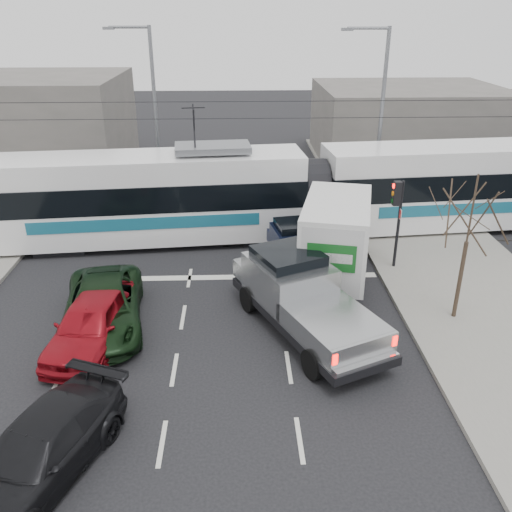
{
  "coord_description": "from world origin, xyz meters",
  "views": [
    {
      "loc": [
        0.25,
        -13.25,
        9.74
      ],
      "look_at": [
        0.87,
        4.07,
        1.8
      ],
      "focal_mm": 38.0,
      "sensor_mm": 36.0,
      "label": 1
    }
  ],
  "objects_px": {
    "traffic_signal": "(397,206)",
    "tram": "(312,191)",
    "dark_car": "(39,451)",
    "silver_pickup": "(300,295)",
    "box_truck": "(336,239)",
    "street_lamp_near": "(378,111)",
    "street_lamp_far": "(151,105)",
    "red_car": "(92,323)",
    "green_car": "(103,307)",
    "bare_tree": "(471,216)",
    "navy_pickup": "(299,252)"
  },
  "relations": [
    {
      "from": "traffic_signal",
      "to": "tram",
      "type": "relative_size",
      "value": 0.12
    },
    {
      "from": "traffic_signal",
      "to": "tram",
      "type": "bearing_deg",
      "value": 124.96
    },
    {
      "from": "traffic_signal",
      "to": "dark_car",
      "type": "height_order",
      "value": "traffic_signal"
    },
    {
      "from": "silver_pickup",
      "to": "box_truck",
      "type": "bearing_deg",
      "value": 39.14
    },
    {
      "from": "street_lamp_near",
      "to": "street_lamp_far",
      "type": "distance_m",
      "value": 11.67
    },
    {
      "from": "box_truck",
      "to": "street_lamp_far",
      "type": "bearing_deg",
      "value": 142.39
    },
    {
      "from": "red_car",
      "to": "green_car",
      "type": "bearing_deg",
      "value": 93.18
    },
    {
      "from": "street_lamp_far",
      "to": "red_car",
      "type": "height_order",
      "value": "street_lamp_far"
    },
    {
      "from": "street_lamp_near",
      "to": "green_car",
      "type": "distance_m",
      "value": 16.89
    },
    {
      "from": "bare_tree",
      "to": "traffic_signal",
      "type": "xyz_separation_m",
      "value": [
        -1.13,
        4.0,
        -1.05
      ]
    },
    {
      "from": "green_car",
      "to": "traffic_signal",
      "type": "bearing_deg",
      "value": 11.85
    },
    {
      "from": "street_lamp_near",
      "to": "street_lamp_far",
      "type": "relative_size",
      "value": 1.0
    },
    {
      "from": "tram",
      "to": "box_truck",
      "type": "xyz_separation_m",
      "value": [
        0.34,
        -4.7,
        -0.44
      ]
    },
    {
      "from": "tram",
      "to": "dark_car",
      "type": "bearing_deg",
      "value": -124.25
    },
    {
      "from": "dark_car",
      "to": "silver_pickup",
      "type": "bearing_deg",
      "value": 65.02
    },
    {
      "from": "traffic_signal",
      "to": "box_truck",
      "type": "relative_size",
      "value": 0.5
    },
    {
      "from": "box_truck",
      "to": "red_car",
      "type": "distance_m",
      "value": 9.5
    },
    {
      "from": "silver_pickup",
      "to": "navy_pickup",
      "type": "distance_m",
      "value": 3.93
    },
    {
      "from": "box_truck",
      "to": "green_car",
      "type": "xyz_separation_m",
      "value": [
        -8.28,
        -3.29,
        -0.92
      ]
    },
    {
      "from": "navy_pickup",
      "to": "green_car",
      "type": "xyz_separation_m",
      "value": [
        -6.92,
        -3.66,
        -0.24
      ]
    },
    {
      "from": "tram",
      "to": "silver_pickup",
      "type": "distance_m",
      "value": 8.4
    },
    {
      "from": "traffic_signal",
      "to": "navy_pickup",
      "type": "relative_size",
      "value": 0.72
    },
    {
      "from": "tram",
      "to": "red_car",
      "type": "relative_size",
      "value": 6.24
    },
    {
      "from": "bare_tree",
      "to": "box_truck",
      "type": "distance_m",
      "value": 5.3
    },
    {
      "from": "bare_tree",
      "to": "box_truck",
      "type": "xyz_separation_m",
      "value": [
        -3.58,
        3.29,
        -2.11
      ]
    },
    {
      "from": "street_lamp_near",
      "to": "red_car",
      "type": "xyz_separation_m",
      "value": [
        -11.67,
        -12.6,
        -4.31
      ]
    },
    {
      "from": "traffic_signal",
      "to": "tram",
      "type": "xyz_separation_m",
      "value": [
        -2.79,
        4.0,
        -0.63
      ]
    },
    {
      "from": "green_car",
      "to": "red_car",
      "type": "relative_size",
      "value": 1.15
    },
    {
      "from": "dark_car",
      "to": "tram",
      "type": "bearing_deg",
      "value": 82.83
    },
    {
      "from": "traffic_signal",
      "to": "dark_car",
      "type": "distance_m",
      "value": 15.08
    },
    {
      "from": "bare_tree",
      "to": "box_truck",
      "type": "height_order",
      "value": "bare_tree"
    },
    {
      "from": "green_car",
      "to": "street_lamp_near",
      "type": "bearing_deg",
      "value": 36.24
    },
    {
      "from": "traffic_signal",
      "to": "green_car",
      "type": "height_order",
      "value": "traffic_signal"
    },
    {
      "from": "traffic_signal",
      "to": "green_car",
      "type": "distance_m",
      "value": 11.63
    },
    {
      "from": "silver_pickup",
      "to": "box_truck",
      "type": "distance_m",
      "value": 3.97
    },
    {
      "from": "bare_tree",
      "to": "red_car",
      "type": "distance_m",
      "value": 12.37
    },
    {
      "from": "bare_tree",
      "to": "tram",
      "type": "bearing_deg",
      "value": 116.14
    },
    {
      "from": "street_lamp_far",
      "to": "box_truck",
      "type": "xyz_separation_m",
      "value": [
        8.21,
        -10.21,
        -3.43
      ]
    },
    {
      "from": "navy_pickup",
      "to": "dark_car",
      "type": "distance_m",
      "value": 12.21
    },
    {
      "from": "bare_tree",
      "to": "dark_car",
      "type": "relative_size",
      "value": 1.01
    },
    {
      "from": "tram",
      "to": "box_truck",
      "type": "height_order",
      "value": "tram"
    },
    {
      "from": "street_lamp_far",
      "to": "green_car",
      "type": "xyz_separation_m",
      "value": [
        -0.08,
        -13.5,
        -4.36
      ]
    },
    {
      "from": "street_lamp_near",
      "to": "dark_car",
      "type": "xyz_separation_m",
      "value": [
        -11.59,
        -17.88,
        -4.39
      ]
    },
    {
      "from": "silver_pickup",
      "to": "navy_pickup",
      "type": "xyz_separation_m",
      "value": [
        0.4,
        3.9,
        -0.22
      ]
    },
    {
      "from": "tram",
      "to": "silver_pickup",
      "type": "bearing_deg",
      "value": -105.07
    },
    {
      "from": "street_lamp_near",
      "to": "tram",
      "type": "height_order",
      "value": "street_lamp_near"
    },
    {
      "from": "traffic_signal",
      "to": "red_car",
      "type": "bearing_deg",
      "value": -154.81
    },
    {
      "from": "street_lamp_far",
      "to": "bare_tree",
      "type": "bearing_deg",
      "value": -48.88
    },
    {
      "from": "dark_car",
      "to": "red_car",
      "type": "bearing_deg",
      "value": 112.62
    },
    {
      "from": "red_car",
      "to": "silver_pickup",
      "type": "bearing_deg",
      "value": 15.26
    }
  ]
}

